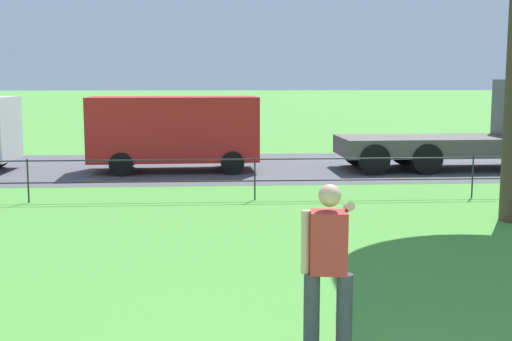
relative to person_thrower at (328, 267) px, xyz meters
name	(u,v)px	position (x,y,z in m)	size (l,w,h in m)	color
street_strip	(244,167)	(-0.18, 14.68, -0.96)	(80.00, 7.39, 0.01)	#4C4C51
park_fence	(255,171)	(-0.18, 8.90, -0.29)	(30.76, 0.04, 1.00)	#232328
person_thrower	(328,267)	(0.00, 0.00, 0.00)	(0.60, 0.74, 1.79)	#383842
panel_van_right	(174,129)	(-2.30, 13.93, 0.30)	(5.07, 2.25, 2.24)	red
flatbed_truck_left	(493,129)	(7.49, 13.85, 0.25)	(7.34, 2.55, 2.75)	#4C4C51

